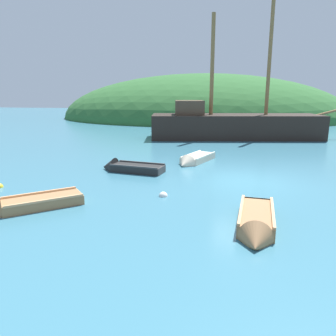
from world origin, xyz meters
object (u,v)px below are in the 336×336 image
Objects in this scene: buoy_white at (163,196)px; rowboat_outer_right at (128,169)px; rowboat_outer_left at (26,206)px; sailing_ship at (233,129)px; rowboat_near_dock at (194,161)px; rowboat_far at (256,225)px.

rowboat_outer_right is at bearing 123.63° from buoy_white.
rowboat_outer_left reaches higher than rowboat_outer_right.
rowboat_outer_left is at bearing -120.44° from sailing_ship.
sailing_ship is 5.05× the size of rowboat_near_dock.
sailing_ship reaches higher than rowboat_far.
rowboat_far is at bearing 37.74° from rowboat_near_dock.
buoy_white is (-2.90, -15.66, -0.71)m from sailing_ship.
rowboat_outer_left is (-4.66, -7.79, -0.00)m from rowboat_near_dock.
rowboat_far is (2.36, -8.18, 0.02)m from rowboat_near_dock.
rowboat_outer_right is 1.00× the size of rowboat_far.
rowboat_far is 7.03m from rowboat_outer_left.
rowboat_far is 1.06× the size of rowboat_outer_left.
rowboat_outer_right is (-2.89, -2.39, 0.01)m from rowboat_near_dock.
sailing_ship is at bearing -171.47° from rowboat_near_dock.
rowboat_near_dock is 5.85m from buoy_white.
buoy_white is (-2.97, 2.36, -0.12)m from rowboat_far.
buoy_white is (4.05, 1.97, -0.10)m from rowboat_outer_left.
rowboat_far is (0.07, -18.02, -0.59)m from sailing_ship.
rowboat_near_dock is at bearing 84.03° from buoy_white.
sailing_ship is at bearing -151.06° from rowboat_outer_left.
rowboat_near_dock is 3.75m from rowboat_outer_right.
sailing_ship is 13.30m from rowboat_outer_right.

